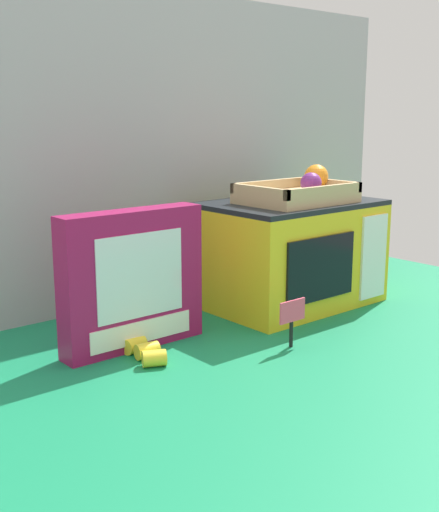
# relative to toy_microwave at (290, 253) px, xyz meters

# --- Properties ---
(ground_plane) EXTENTS (1.70, 1.70, 0.00)m
(ground_plane) POSITION_rel_toy_microwave_xyz_m (-0.20, -0.05, -0.13)
(ground_plane) COLOR #147A4C
(ground_plane) RESTS_ON ground
(display_back_panel) EXTENTS (1.61, 0.03, 0.77)m
(display_back_panel) POSITION_rel_toy_microwave_xyz_m (-0.20, 0.27, 0.25)
(display_back_panel) COLOR #A0A3A8
(display_back_panel) RESTS_ON ground
(toy_microwave) EXTENTS (0.42, 0.29, 0.26)m
(toy_microwave) POSITION_rel_toy_microwave_xyz_m (0.00, 0.00, 0.00)
(toy_microwave) COLOR yellow
(toy_microwave) RESTS_ON ground
(food_groups_crate) EXTENTS (0.26, 0.19, 0.09)m
(food_groups_crate) POSITION_rel_toy_microwave_xyz_m (0.00, -0.03, 0.15)
(food_groups_crate) COLOR tan
(food_groups_crate) RESTS_ON toy_microwave
(cookie_set_box) EXTENTS (0.31, 0.06, 0.28)m
(cookie_set_box) POSITION_rel_toy_microwave_xyz_m (-0.48, -0.02, 0.01)
(cookie_set_box) COLOR #99144C
(cookie_set_box) RESTS_ON ground
(price_sign) EXTENTS (0.07, 0.01, 0.10)m
(price_sign) POSITION_rel_toy_microwave_xyz_m (-0.23, -0.23, -0.06)
(price_sign) COLOR black
(price_sign) RESTS_ON ground
(loose_toy_banana) EXTENTS (0.06, 0.13, 0.03)m
(loose_toy_banana) POSITION_rel_toy_microwave_xyz_m (-0.50, -0.09, -0.11)
(loose_toy_banana) COLOR yellow
(loose_toy_banana) RESTS_ON ground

